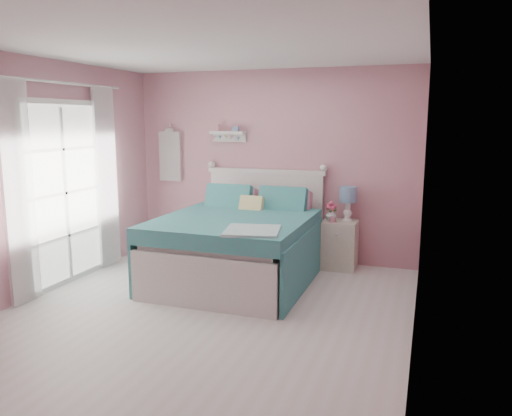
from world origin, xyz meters
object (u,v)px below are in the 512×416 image
Objects in this scene: teacup at (332,220)px; bed at (239,246)px; table_lamp at (348,197)px; vase at (331,215)px; nightstand at (339,245)px.

bed is at bearing -143.98° from teacup.
table_lamp is at bearing 48.03° from teacup.
bed is 14.60× the size of vase.
table_lamp is 0.37m from teacup.
vase is (-0.20, -0.07, -0.24)m from table_lamp.
teacup is at bearing -131.97° from table_lamp.
table_lamp is (0.08, 0.06, 0.63)m from nightstand.
nightstand is 4.26× the size of vase.
table_lamp is at bearing 35.49° from nightstand.
bed is 4.89× the size of table_lamp.
bed is 24.32× the size of teacup.
vase is at bearing -176.03° from nightstand.
bed reaches higher than nightstand.
teacup reaches higher than nightstand.
nightstand is at bearing -144.51° from table_lamp.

